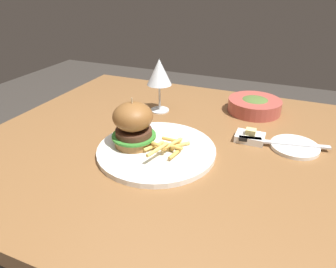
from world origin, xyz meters
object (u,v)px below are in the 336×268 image
Objects in this scene: bread_plate at (295,147)px; soup_bowl at (254,105)px; table_knife at (275,142)px; main_plate at (157,150)px; burger_sandwich at (133,124)px; butter_dish at (250,137)px; wine_glass at (159,73)px.

soup_bowl reaches higher than bread_plate.
table_knife is 0.23m from soup_bowl.
main_plate is 2.37× the size of burger_sandwich.
burger_sandwich is 0.74× the size of soup_bowl.
burger_sandwich is (-0.06, -0.00, 0.07)m from main_plate.
table_knife is 0.07m from butter_dish.
soup_bowl is (-0.09, 0.22, 0.01)m from table_knife.
wine_glass reaches higher than bread_plate.
butter_dish is 0.21m from soup_bowl.
main_plate is 0.27m from butter_dish.
burger_sandwich is at bearing -155.69° from table_knife.
main_plate is at bearing -117.78° from soup_bowl.
burger_sandwich reaches higher than table_knife.
soup_bowl is at bearing 20.92° from wine_glass.
soup_bowl is at bearing 62.22° from main_plate.
wine_glass is at bearing 163.18° from butter_dish.
wine_glass reaches higher than soup_bowl.
table_knife is (-0.05, -0.01, 0.01)m from bread_plate.
wine_glass is 0.76× the size of table_knife.
burger_sandwich is at bearing -80.82° from wine_glass.
soup_bowl reaches higher than butter_dish.
soup_bowl is at bearing 95.57° from butter_dish.
burger_sandwich reaches higher than main_plate.
wine_glass is at bearing 112.27° from main_plate.
burger_sandwich is 0.73× the size of wine_glass.
burger_sandwich is at bearing -149.67° from butter_dish.
table_knife is at bearing 28.26° from main_plate.
bread_plate is 0.05m from table_knife.
table_knife reaches higher than main_plate.
main_plate reaches higher than bread_plate.
burger_sandwich is 1.03× the size of bread_plate.
soup_bowl is at bearing 112.12° from table_knife.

